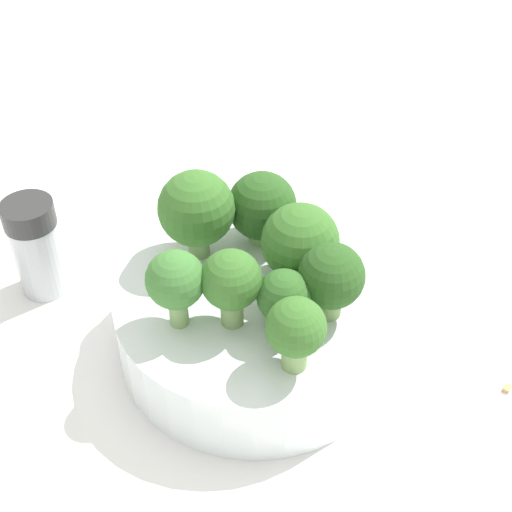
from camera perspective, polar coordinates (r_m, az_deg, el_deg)
ground_plane at (r=0.51m, az=0.00°, el=-7.12°), size 3.00×3.00×0.00m
bowl at (r=0.49m, az=0.00°, el=-5.15°), size 0.19×0.19×0.05m
broccoli_floret_0 at (r=0.46m, az=3.55°, el=1.08°), size 0.05×0.05×0.06m
broccoli_floret_1 at (r=0.44m, az=6.03°, el=-1.75°), size 0.04×0.04×0.05m
broccoli_floret_2 at (r=0.43m, az=-2.00°, el=-2.12°), size 0.04×0.04×0.06m
broccoli_floret_3 at (r=0.43m, az=2.23°, el=-3.37°), size 0.03×0.03×0.04m
broccoli_floret_4 at (r=0.43m, az=-6.45°, el=-2.07°), size 0.04×0.04×0.06m
broccoli_floret_5 at (r=0.48m, az=-4.44°, el=3.92°), size 0.05×0.05×0.07m
broccoli_floret_6 at (r=0.41m, az=3.20°, el=-5.93°), size 0.04×0.04×0.05m
broccoli_floret_7 at (r=0.49m, az=0.48°, el=3.93°), size 0.05×0.05×0.05m
pepper_shaker at (r=0.54m, az=-17.14°, el=0.70°), size 0.04×0.04×0.08m
almond_crumb_0 at (r=0.51m, az=19.48°, el=-9.84°), size 0.01×0.01×0.01m
almond_crumb_1 at (r=0.58m, az=6.16°, el=0.39°), size 0.01×0.01×0.01m
almond_crumb_2 at (r=0.56m, az=8.39°, el=-1.08°), size 0.01×0.01×0.01m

